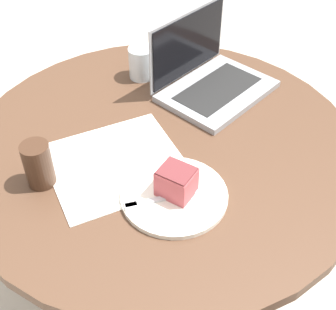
% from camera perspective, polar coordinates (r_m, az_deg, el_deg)
% --- Properties ---
extents(ground_plane, '(12.00, 12.00, 0.00)m').
position_cam_1_polar(ground_plane, '(1.77, -0.49, -17.03)').
color(ground_plane, '#B7AD9E').
extents(dining_table, '(1.00, 1.00, 0.75)m').
position_cam_1_polar(dining_table, '(1.29, -0.65, -3.17)').
color(dining_table, '#4C3323').
rests_on(dining_table, ground_plane).
extents(paper_document, '(0.38, 0.36, 0.00)m').
position_cam_1_polar(paper_document, '(1.13, -6.38, -1.04)').
color(paper_document, white).
rests_on(paper_document, dining_table).
extents(plate, '(0.24, 0.24, 0.01)m').
position_cam_1_polar(plate, '(1.04, 0.80, -4.94)').
color(plate, silver).
rests_on(plate, dining_table).
extents(cake_slice, '(0.10, 0.10, 0.07)m').
position_cam_1_polar(cake_slice, '(1.02, 1.03, -3.27)').
color(cake_slice, '#B74C51').
rests_on(cake_slice, plate).
extents(fork, '(0.17, 0.04, 0.00)m').
position_cam_1_polar(fork, '(1.02, -1.64, -5.51)').
color(fork, silver).
rests_on(fork, plate).
extents(coffee_glass, '(0.06, 0.06, 0.11)m').
position_cam_1_polar(coffee_glass, '(1.08, -15.53, -1.13)').
color(coffee_glass, '#3D2619').
rests_on(coffee_glass, dining_table).
extents(water_glass, '(0.07, 0.07, 0.09)m').
position_cam_1_polar(water_glass, '(1.40, -3.26, 11.16)').
color(water_glass, silver).
rests_on(water_glass, dining_table).
extents(laptop, '(0.38, 0.37, 0.21)m').
position_cam_1_polar(laptop, '(1.35, 5.14, 9.20)').
color(laptop, gray).
rests_on(laptop, dining_table).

